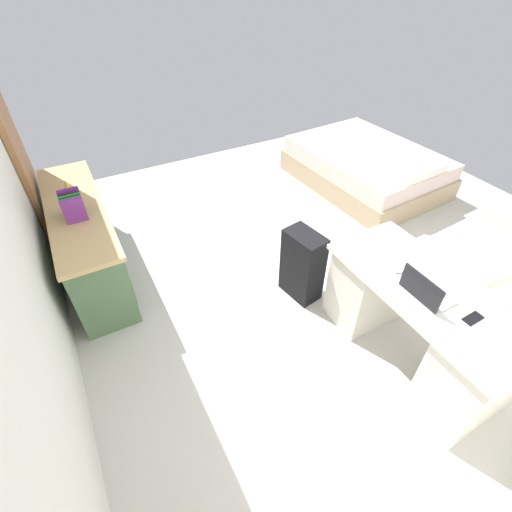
# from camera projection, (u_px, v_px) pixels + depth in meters

# --- Properties ---
(ground_plane) EXTENTS (5.90, 5.90, 0.00)m
(ground_plane) POSITION_uv_depth(u_px,v_px,m) (326.00, 265.00, 3.79)
(ground_plane) COLOR beige
(door_wooden) EXTENTS (0.88, 0.05, 2.04)m
(door_wooden) POSITION_uv_depth(u_px,v_px,m) (19.00, 154.00, 3.43)
(door_wooden) COLOR #936038
(door_wooden) RESTS_ON ground_plane
(desk) EXTENTS (1.44, 0.67, 0.74)m
(desk) POSITION_uv_depth(u_px,v_px,m) (416.00, 322.00, 2.73)
(desk) COLOR silver
(desk) RESTS_ON ground_plane
(office_chair) EXTENTS (0.52, 0.52, 0.94)m
(office_chair) POSITION_uv_depth(u_px,v_px,m) (476.00, 268.00, 3.14)
(office_chair) COLOR black
(office_chair) RESTS_ON ground_plane
(credenza) EXTENTS (1.80, 0.48, 0.74)m
(credenza) POSITION_uv_depth(u_px,v_px,m) (87.00, 240.00, 3.50)
(credenza) COLOR #4C6B47
(credenza) RESTS_ON ground_plane
(bed) EXTENTS (1.98, 1.51, 0.58)m
(bed) POSITION_uv_depth(u_px,v_px,m) (366.00, 167.00, 4.89)
(bed) COLOR tan
(bed) RESTS_ON ground_plane
(suitcase_black) EXTENTS (0.39, 0.28, 0.68)m
(suitcase_black) POSITION_uv_depth(u_px,v_px,m) (302.00, 265.00, 3.28)
(suitcase_black) COLOR black
(suitcase_black) RESTS_ON ground_plane
(laptop) EXTENTS (0.31, 0.22, 0.21)m
(laptop) POSITION_uv_depth(u_px,v_px,m) (425.00, 291.00, 2.41)
(laptop) COLOR #B7B7BC
(laptop) RESTS_ON desk
(computer_mouse) EXTENTS (0.06, 0.10, 0.03)m
(computer_mouse) POSITION_uv_depth(u_px,v_px,m) (399.00, 269.00, 2.62)
(computer_mouse) COLOR white
(computer_mouse) RESTS_ON desk
(cell_phone_near_laptop) EXTENTS (0.07, 0.14, 0.01)m
(cell_phone_near_laptop) POSITION_uv_depth(u_px,v_px,m) (473.00, 318.00, 2.30)
(cell_phone_near_laptop) COLOR black
(cell_phone_near_laptop) RESTS_ON desk
(book_row) EXTENTS (0.23, 0.17, 0.22)m
(book_row) POSITION_uv_depth(u_px,v_px,m) (73.00, 205.00, 3.08)
(book_row) COLOR #732E85
(book_row) RESTS_ON credenza
(figurine_small) EXTENTS (0.08, 0.08, 0.11)m
(figurine_small) POSITION_uv_depth(u_px,v_px,m) (67.00, 186.00, 3.42)
(figurine_small) COLOR gold
(figurine_small) RESTS_ON credenza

